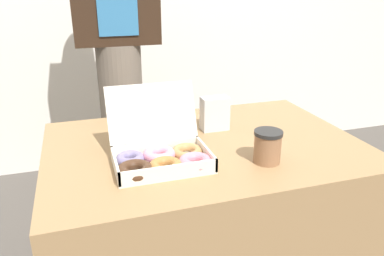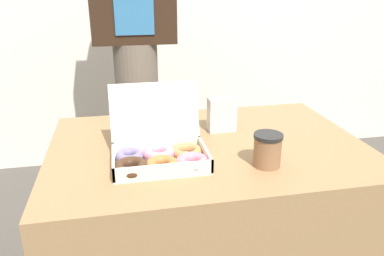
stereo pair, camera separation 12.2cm
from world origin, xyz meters
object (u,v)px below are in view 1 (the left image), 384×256
Objects in this scene: coffee_cup at (267,146)px; person_customer at (117,37)px; napkin_holder at (215,114)px; donut_box at (162,156)px.

person_customer is (-0.35, 0.91, 0.24)m from coffee_cup.
coffee_cup is 0.33m from napkin_holder.
person_customer reaches higher than donut_box.
person_customer is at bearing 91.50° from donut_box.
donut_box is at bearing -138.02° from napkin_holder.
person_customer is at bearing 111.37° from coffee_cup.
coffee_cup is 0.06× the size of person_customer.
donut_box is 0.34m from coffee_cup.
coffee_cup is 0.81× the size of napkin_holder.
donut_box reaches higher than napkin_holder.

